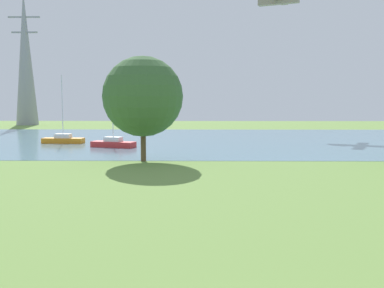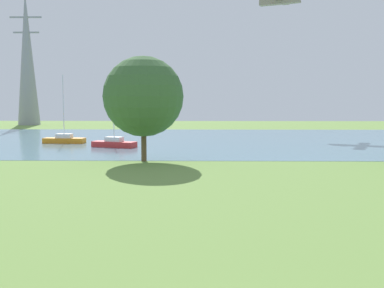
# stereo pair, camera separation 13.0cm
# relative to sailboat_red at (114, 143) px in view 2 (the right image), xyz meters

# --- Properties ---
(ground_plane) EXTENTS (160.00, 160.00, 0.00)m
(ground_plane) POSITION_rel_sailboat_red_xyz_m (10.57, -18.89, -0.45)
(ground_plane) COLOR olive
(water_surface) EXTENTS (140.00, 40.00, 0.02)m
(water_surface) POSITION_rel_sailboat_red_xyz_m (10.57, 9.11, -0.44)
(water_surface) COLOR slate
(water_surface) RESTS_ON ground
(sailboat_red) EXTENTS (5.03, 2.95, 5.37)m
(sailboat_red) POSITION_rel_sailboat_red_xyz_m (0.00, 0.00, 0.00)
(sailboat_red) COLOR red
(sailboat_red) RESTS_ON water_surface
(sailboat_orange) EXTENTS (4.91, 1.90, 7.94)m
(sailboat_orange) POSITION_rel_sailboat_red_xyz_m (-6.74, 4.41, 0.03)
(sailboat_orange) COLOR orange
(sailboat_orange) RESTS_ON water_surface
(tree_west_far) EXTENTS (6.61, 6.61, 8.65)m
(tree_west_far) POSITION_rel_sailboat_red_xyz_m (4.60, -10.99, 4.90)
(tree_west_far) COLOR brown
(tree_west_far) RESTS_ON ground
(electricity_pylon) EXTENTS (6.40, 4.40, 27.01)m
(electricity_pylon) POSITION_rel_sailboat_red_xyz_m (-25.84, 43.58, 13.07)
(electricity_pylon) COLOR gray
(electricity_pylon) RESTS_ON ground
(light_aircraft) EXTENTS (6.29, 8.12, 2.10)m
(light_aircraft) POSITION_rel_sailboat_red_xyz_m (21.63, 24.52, 20.16)
(light_aircraft) COLOR gray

